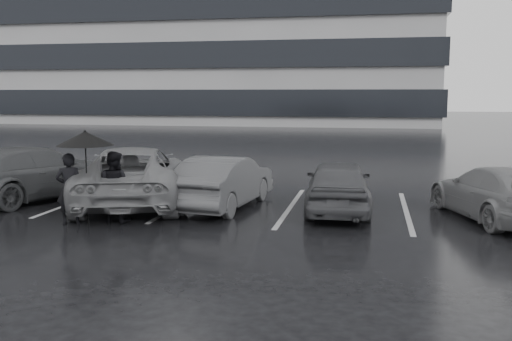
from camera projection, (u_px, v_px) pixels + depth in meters
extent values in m
plane|color=black|center=(246.00, 229.00, 11.92)|extent=(160.00, 160.00, 0.00)
cube|color=black|center=(144.00, 100.00, 62.59)|extent=(60.60, 25.60, 2.20)
cube|color=black|center=(143.00, 63.00, 62.05)|extent=(60.60, 25.60, 2.20)
cube|color=black|center=(142.00, 26.00, 61.51)|extent=(60.60, 25.60, 2.20)
imported|color=black|center=(338.00, 186.00, 13.55)|extent=(1.71, 3.82, 1.27)
imported|color=#2A2A2D|center=(224.00, 182.00, 14.09)|extent=(1.84, 4.05, 1.29)
imported|color=#525254|center=(133.00, 175.00, 14.49)|extent=(3.92, 5.80, 1.48)
imported|color=black|center=(34.00, 173.00, 15.18)|extent=(3.48, 5.29, 1.42)
imported|color=#525254|center=(497.00, 193.00, 12.72)|extent=(2.84, 4.48, 1.21)
imported|color=black|center=(69.00, 189.00, 12.27)|extent=(0.66, 0.54, 1.55)
imported|color=black|center=(114.00, 187.00, 12.49)|extent=(0.83, 0.68, 1.56)
cylinder|color=black|center=(87.00, 184.00, 12.31)|extent=(0.03, 0.03, 1.75)
cone|color=black|center=(85.00, 138.00, 12.18)|extent=(1.20, 1.20, 0.31)
sphere|color=black|center=(85.00, 131.00, 12.16)|extent=(0.05, 0.05, 0.05)
cube|color=#999A9C|center=(85.00, 199.00, 15.33)|extent=(0.12, 5.00, 0.00)
cube|color=#999A9C|center=(184.00, 202.00, 14.78)|extent=(0.12, 5.00, 0.00)
cube|color=#999A9C|center=(291.00, 207.00, 14.23)|extent=(0.12, 5.00, 0.00)
cube|color=#999A9C|center=(406.00, 211.00, 13.68)|extent=(0.12, 5.00, 0.00)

